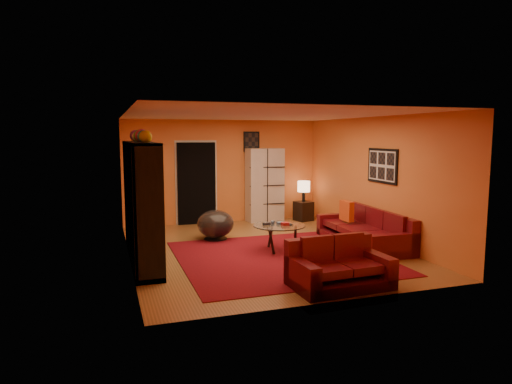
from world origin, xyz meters
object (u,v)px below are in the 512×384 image
object	(u,v)px
loveseat	(337,267)
tv	(144,204)
entertainment_unit	(141,201)
bowl_chair	(215,224)
coffee_table	(279,228)
table_lamp	(304,187)
side_table	(303,211)
sofa	(367,231)
storage_cabinet	(265,185)

from	to	relation	value
loveseat	tv	bearing A→B (deg)	44.53
tv	loveseat	world-z (taller)	tv
entertainment_unit	bowl_chair	size ratio (longest dim) A/B	3.83
entertainment_unit	loveseat	xyz separation A→B (m)	(2.61, -2.42, -0.76)
loveseat	coffee_table	size ratio (longest dim) A/B	1.46
table_lamp	entertainment_unit	bearing A→B (deg)	-149.70
side_table	entertainment_unit	bearing A→B (deg)	-149.70
sofa	loveseat	size ratio (longest dim) A/B	1.67
entertainment_unit	table_lamp	bearing A→B (deg)	30.30
entertainment_unit	tv	bearing A→B (deg)	-37.18
entertainment_unit	tv	xyz separation A→B (m)	(0.05, -0.04, -0.05)
bowl_chair	loveseat	bearing A→B (deg)	-74.00
storage_cabinet	side_table	distance (m)	1.23
loveseat	coffee_table	bearing A→B (deg)	-0.74
loveseat	coffee_table	xyz separation A→B (m)	(-0.07, 2.18, 0.17)
tv	bowl_chair	xyz separation A→B (m)	(1.55, 1.12, -0.66)
sofa	side_table	xyz separation A→B (m)	(-0.12, 2.85, -0.03)
loveseat	table_lamp	world-z (taller)	table_lamp
sofa	side_table	bearing A→B (deg)	94.80
loveseat	bowl_chair	size ratio (longest dim) A/B	1.86
sofa	bowl_chair	size ratio (longest dim) A/B	3.11
entertainment_unit	sofa	bearing A→B (deg)	-4.35
tv	table_lamp	xyz separation A→B (m)	(4.25, 2.55, -0.11)
storage_cabinet	bowl_chair	distance (m)	2.50
sofa	loveseat	bearing A→B (deg)	-128.55
side_table	loveseat	bearing A→B (deg)	-108.92
coffee_table	storage_cabinet	bearing A→B (deg)	75.53
sofa	side_table	world-z (taller)	sofa
tv	loveseat	xyz separation A→B (m)	(2.56, -2.38, -0.71)
storage_cabinet	table_lamp	size ratio (longest dim) A/B	3.51
table_lamp	coffee_table	bearing A→B (deg)	-122.53
bowl_chair	table_lamp	distance (m)	3.10
loveseat	side_table	xyz separation A→B (m)	(1.69, 4.93, -0.04)
entertainment_unit	loveseat	distance (m)	3.64
side_table	bowl_chair	bearing A→B (deg)	-152.09
entertainment_unit	coffee_table	xyz separation A→B (m)	(2.54, -0.24, -0.59)
storage_cabinet	entertainment_unit	bearing A→B (deg)	-144.60
entertainment_unit	side_table	bearing A→B (deg)	30.30
sofa	table_lamp	bearing A→B (deg)	94.80
coffee_table	side_table	world-z (taller)	coffee_table
bowl_chair	side_table	world-z (taller)	bowl_chair
entertainment_unit	table_lamp	xyz separation A→B (m)	(4.30, 2.51, -0.17)
entertainment_unit	coffee_table	size ratio (longest dim) A/B	3.00
loveseat	coffee_table	world-z (taller)	loveseat
coffee_table	side_table	distance (m)	3.28
coffee_table	table_lamp	xyz separation A→B (m)	(1.76, 2.76, 0.42)
bowl_chair	coffee_table	bearing A→B (deg)	-54.79
tv	loveseat	distance (m)	3.57
tv	sofa	world-z (taller)	tv
sofa	table_lamp	world-z (taller)	table_lamp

